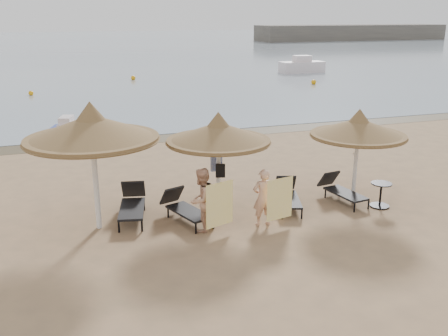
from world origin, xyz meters
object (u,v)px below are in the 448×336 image
at_px(person_left, 202,195).
at_px(person_right, 263,193).
at_px(lounger_far_left, 132,203).
at_px(lounger_near_right, 288,195).
at_px(lounger_far_right, 340,189).
at_px(lounger_near_left, 184,207).
at_px(pedal_boat, 76,131).
at_px(palapa_left, 91,129).
at_px(palapa_right, 358,128).
at_px(palapa_center, 218,133).
at_px(side_table, 380,196).

height_order(person_left, person_right, person_left).
xyz_separation_m(lounger_far_left, lounger_near_right, (4.22, -0.65, -0.03)).
bearing_deg(lounger_far_left, lounger_far_right, 5.22).
relative_size(lounger_far_left, lounger_near_right, 1.09).
distance_m(lounger_near_left, person_left, 1.03).
bearing_deg(lounger_near_right, pedal_boat, 135.49).
xyz_separation_m(palapa_left, lounger_near_left, (2.16, -0.17, -2.21)).
bearing_deg(lounger_far_right, person_left, -178.99).
distance_m(palapa_right, lounger_near_left, 5.32).
height_order(lounger_near_right, lounger_far_right, lounger_near_right).
height_order(palapa_right, lounger_near_right, palapa_right).
bearing_deg(palapa_center, person_left, -126.59).
distance_m(lounger_near_left, lounger_far_right, 4.63).
height_order(palapa_right, lounger_near_left, palapa_right).
bearing_deg(palapa_center, palapa_left, -178.78).
distance_m(person_right, pedal_boat, 11.72).
xyz_separation_m(lounger_near_right, person_left, (-2.73, -0.80, 0.59)).
bearing_deg(pedal_boat, lounger_far_left, -67.65).
xyz_separation_m(palapa_center, lounger_far_right, (3.59, -0.32, -1.86)).
xyz_separation_m(lounger_near_left, person_left, (0.26, -0.81, 0.59)).
height_order(lounger_far_left, person_right, person_right).
height_order(lounger_far_right, pedal_boat, pedal_boat).
distance_m(palapa_center, palapa_right, 3.99).
bearing_deg(pedal_boat, person_right, -53.48).
xyz_separation_m(side_table, person_left, (-5.16, 0.06, 0.61)).
distance_m(lounger_near_left, side_table, 5.49).
relative_size(palapa_center, lounger_far_left, 1.42).
height_order(lounger_near_right, person_left, person_left).
relative_size(palapa_center, person_left, 1.49).
xyz_separation_m(lounger_far_right, side_table, (0.79, -0.79, -0.01)).
bearing_deg(pedal_boat, lounger_near_left, -61.14).
height_order(lounger_near_left, lounger_far_right, lounger_near_left).
xyz_separation_m(lounger_far_right, person_left, (-4.37, -0.73, 0.60)).
relative_size(side_table, person_left, 0.37).
xyz_separation_m(palapa_right, lounger_near_left, (-5.01, 0.16, -1.78)).
distance_m(lounger_far_left, person_right, 3.48).
bearing_deg(palapa_right, pedal_boat, 125.39).
bearing_deg(side_table, lounger_near_left, 170.93).
bearing_deg(lounger_near_left, person_left, -91.25).
bearing_deg(palapa_right, lounger_far_right, 168.44).
xyz_separation_m(lounger_near_right, side_table, (2.44, -0.85, -0.01)).
distance_m(palapa_center, pedal_boat, 10.46).
bearing_deg(side_table, lounger_far_left, 167.31).
relative_size(side_table, pedal_boat, 0.29).
xyz_separation_m(palapa_center, side_table, (4.38, -1.11, -1.87)).
relative_size(palapa_right, lounger_far_left, 1.38).
relative_size(palapa_left, person_left, 1.74).
bearing_deg(palapa_left, lounger_near_left, -4.57).
xyz_separation_m(person_left, pedal_boat, (-2.48, 10.82, -0.57)).
xyz_separation_m(palapa_center, lounger_far_left, (-2.27, 0.39, -1.82)).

